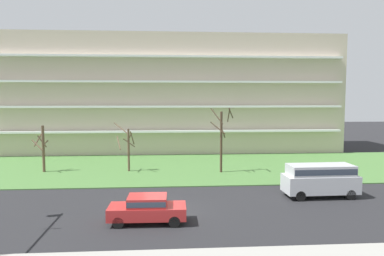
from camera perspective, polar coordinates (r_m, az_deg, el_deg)
ground at (r=23.14m, az=-4.38°, el=-13.14°), size 160.00×160.00×0.00m
grass_lawn_strip at (r=36.71m, az=-4.24°, el=-6.31°), size 80.00×16.00×0.08m
apartment_building at (r=49.07m, az=-4.24°, el=5.36°), size 45.69×11.08×15.14m
tree_far_left at (r=36.78m, az=-22.76°, el=-2.93°), size 1.45×1.81×4.53m
tree_left at (r=34.75m, az=-10.26°, el=-2.98°), size 2.02×2.04×4.81m
tree_center at (r=33.72m, az=4.78°, el=-1.48°), size 2.33×1.91×6.23m
sedan_red_near_left at (r=21.01m, az=-7.15°, el=-12.57°), size 4.43×1.88×1.57m
van_silver_center_left at (r=27.46m, az=19.82°, el=-7.52°), size 5.24×2.12×2.36m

